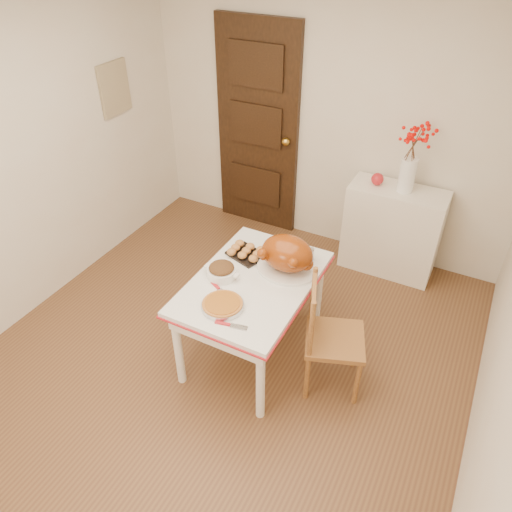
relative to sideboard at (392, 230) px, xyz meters
The scene contains 18 objects.
floor 1.99m from the sideboard, 113.53° to the right, with size 3.50×4.00×0.00m, color #563420.
wall_back 1.16m from the sideboard, 164.15° to the left, with size 3.50×0.00×2.50m, color silver.
wall_left 3.20m from the sideboard, 144.82° to the right, with size 0.00×4.00×2.50m, color silver.
door_back 1.61m from the sideboard, behind, with size 0.85×0.06×2.06m, color black.
photo_board 2.79m from the sideboard, 166.96° to the right, with size 0.03×0.35×0.45m, color tan.
sideboard is the anchor object (origin of this frame).
kitchen_table 1.65m from the sideboard, 112.34° to the right, with size 0.80×1.17×0.70m, color white, non-canonical shape.
chair_oak 1.53m from the sideboard, 89.53° to the right, with size 0.40×0.40×0.90m, color #A5702F, non-canonical shape.
berry_vase 0.73m from the sideboard, ahead, with size 0.32×0.32×0.62m, color white, non-canonical shape.
apple 0.51m from the sideboard, behind, with size 0.11×0.11×0.11m, color red.
turkey_platter 1.46m from the sideboard, 109.49° to the right, with size 0.44×0.35×0.28m, color #9F3B0D, non-canonical shape.
pumpkin_pie 2.00m from the sideboard, 109.81° to the right, with size 0.28×0.28×0.06m, color #9E5819.
stuffing_dish 1.83m from the sideboard, 117.94° to the right, with size 0.27×0.21×0.10m, color brown, non-canonical shape.
rolls_tray 1.55m from the sideboard, 122.09° to the right, with size 0.26×0.20×0.07m, color #C9773D, non-canonical shape.
pie_server 2.08m from the sideboard, 105.17° to the right, with size 0.21×0.06×0.01m, color silver, non-canonical shape.
carving_knife 1.91m from the sideboard, 113.54° to the right, with size 0.25×0.06×0.01m, color silver, non-canonical shape.
drinking_glass 1.28m from the sideboard, 117.26° to the right, with size 0.07×0.07×0.12m, color white.
shaker_pair 1.22m from the sideboard, 109.29° to the right, with size 0.10×0.04×0.10m, color white, non-canonical shape.
Camera 1 is at (1.39, -2.08, 2.86)m, focal length 34.17 mm.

